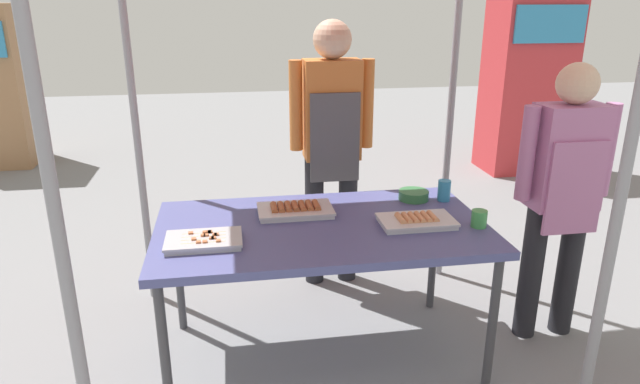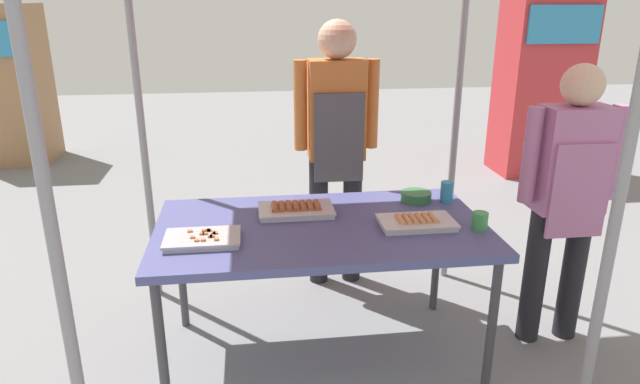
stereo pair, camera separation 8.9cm
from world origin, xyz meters
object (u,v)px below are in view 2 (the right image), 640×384
stall_table (321,234)px  drink_cup_by_wok (480,221)px  tray_grilled_sausages (296,209)px  tray_pork_links (417,222)px  neighbor_stall_right (541,81)px  neighbor_stall_left (9,85)px  customer_nearby (568,187)px  condiment_bowl (416,196)px  tray_meat_skewers (203,239)px  vendor_woman (336,134)px  drink_cup_near_edge (447,192)px

stall_table → drink_cup_by_wok: bearing=-11.4°
tray_grilled_sausages → tray_pork_links: size_ratio=1.05×
tray_pork_links → neighbor_stall_right: bearing=54.2°
stall_table → neighbor_stall_left: (-2.99, 4.22, 0.18)m
drink_cup_by_wok → customer_nearby: size_ratio=0.06×
drink_cup_by_wok → condiment_bowl: bearing=113.9°
stall_table → condiment_bowl: (0.55, 0.27, 0.08)m
tray_meat_skewers → customer_nearby: customer_nearby is taller
stall_table → vendor_woman: 0.91m
condiment_bowl → customer_nearby: bearing=-19.3°
condiment_bowl → vendor_woman: vendor_woman is taller
stall_table → drink_cup_by_wok: (0.74, -0.15, 0.09)m
vendor_woman → customer_nearby: bearing=142.7°
stall_table → customer_nearby: bearing=1.0°
neighbor_stall_right → vendor_woman: bearing=-138.6°
drink_cup_near_edge → vendor_woman: vendor_woman is taller
condiment_bowl → drink_cup_by_wok: (0.19, -0.42, 0.02)m
tray_meat_skewers → neighbor_stall_left: 4.99m
tray_pork_links → vendor_woman: (-0.25, 0.91, 0.23)m
tray_pork_links → neighbor_stall_left: (-3.44, 4.29, 0.11)m
stall_table → tray_grilled_sausages: bearing=123.6°
stall_table → tray_meat_skewers: bearing=-165.7°
neighbor_stall_left → tray_pork_links: bearing=-51.3°
tray_meat_skewers → drink_cup_near_edge: size_ratio=2.99×
stall_table → condiment_bowl: 0.62m
condiment_bowl → vendor_woman: 0.70m
drink_cup_near_edge → neighbor_stall_left: (-3.70, 3.98, 0.07)m
stall_table → tray_meat_skewers: size_ratio=4.72×
customer_nearby → neighbor_stall_left: size_ratio=0.86×
tray_grilled_sausages → condiment_bowl: size_ratio=2.33×
tray_pork_links → condiment_bowl: 0.36m
customer_nearby → neighbor_stall_right: 3.36m
customer_nearby → condiment_bowl: bearing=160.7°
tray_meat_skewers → tray_pork_links: tray_pork_links is taller
stall_table → tray_pork_links: tray_pork_links is taller
vendor_woman → tray_grilled_sausages: bearing=65.1°
neighbor_stall_right → customer_nearby: bearing=-115.5°
tray_grilled_sausages → tray_pork_links: (0.56, -0.24, -0.00)m
vendor_woman → drink_cup_near_edge: bearing=130.2°
stall_table → vendor_woman: bearing=76.4°
customer_nearby → tray_pork_links: bearing=-173.1°
tray_meat_skewers → vendor_woman: size_ratio=0.20×
tray_meat_skewers → customer_nearby: 1.84m
stall_table → drink_cup_near_edge: size_ratio=14.10×
drink_cup_by_wok → neighbor_stall_left: bearing=130.5°
neighbor_stall_left → drink_cup_near_edge: bearing=-47.1°
vendor_woman → tray_pork_links: bearing=105.5°
tray_meat_skewers → condiment_bowl: (1.11, 0.41, 0.01)m
neighbor_stall_left → vendor_woman: bearing=-46.7°
tray_meat_skewers → drink_cup_by_wok: drink_cup_by_wok is taller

